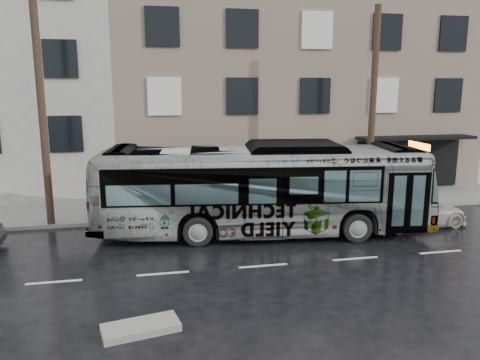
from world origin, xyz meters
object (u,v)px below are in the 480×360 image
(utility_pole_rear, at_px, (42,113))
(sign_post, at_px, (390,180))
(bus, at_px, (262,189))
(white_sedan, at_px, (415,211))
(utility_pole_front, at_px, (373,110))

(utility_pole_rear, xyz_separation_m, sign_post, (15.10, 0.00, -3.30))
(bus, bearing_deg, white_sedan, -85.85)
(utility_pole_front, relative_size, sign_post, 3.75)
(sign_post, distance_m, white_sedan, 2.93)
(sign_post, relative_size, white_sedan, 0.54)
(utility_pole_front, height_order, sign_post, utility_pole_front)
(sign_post, height_order, bus, bus)
(bus, height_order, white_sedan, bus)
(utility_pole_front, bearing_deg, sign_post, 0.00)
(utility_pole_front, xyz_separation_m, utility_pole_rear, (-14.00, 0.00, 0.00))
(utility_pole_front, bearing_deg, bus, -156.62)
(bus, bearing_deg, sign_post, -62.85)
(utility_pole_rear, xyz_separation_m, bus, (8.28, -2.47, -2.86))
(utility_pole_front, height_order, bus, utility_pole_front)
(white_sedan, bearing_deg, utility_pole_front, 7.73)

